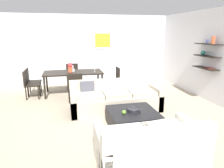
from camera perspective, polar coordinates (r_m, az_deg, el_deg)
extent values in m
plane|color=tan|center=(5.31, 0.94, -8.37)|extent=(18.00, 18.00, 0.00)
cube|color=silver|center=(8.45, -2.79, 9.48)|extent=(8.40, 0.06, 2.70)
cube|color=white|center=(8.39, -2.60, 11.96)|extent=(0.72, 0.02, 0.67)
cube|color=gold|center=(8.37, -2.58, 11.96)|extent=(0.61, 0.01, 0.54)
cube|color=silver|center=(6.85, 25.33, 7.08)|extent=(0.06, 8.20, 2.70)
cube|color=black|center=(6.64, 25.01, 9.98)|extent=(0.28, 0.90, 0.02)
cube|color=black|center=(6.66, 24.70, 6.98)|extent=(0.28, 0.90, 0.02)
cube|color=black|center=(6.71, 24.40, 4.03)|extent=(0.28, 0.90, 0.02)
cylinder|color=#D85933|center=(6.47, 26.21, 10.87)|extent=(0.10, 0.10, 0.22)
sphere|color=teal|center=(6.80, 23.86, 7.88)|extent=(0.14, 0.14, 0.14)
cylinder|color=#4C518C|center=(6.67, 24.82, 10.63)|extent=(0.07, 0.07, 0.12)
cube|color=#4C1E19|center=(6.59, 25.20, 4.02)|extent=(0.20, 0.28, 0.03)
cube|color=#B2A893|center=(5.52, 0.99, -5.13)|extent=(2.36, 0.90, 0.42)
cube|color=#B2A893|center=(5.75, 0.13, -0.27)|extent=(2.36, 0.16, 0.36)
cube|color=#B2A893|center=(5.35, -10.68, -5.00)|extent=(0.14, 0.90, 0.60)
cube|color=#B2A893|center=(5.85, 11.65, -3.39)|extent=(0.14, 0.90, 0.60)
cube|color=#B2A893|center=(5.29, -6.23, -3.13)|extent=(0.67, 0.70, 0.10)
cube|color=#B2A893|center=(5.40, 1.11, -2.66)|extent=(0.67, 0.70, 0.10)
cube|color=#B2A893|center=(5.61, 8.01, -2.18)|extent=(0.67, 0.70, 0.10)
cube|color=#4C4C56|center=(5.47, -6.82, -1.14)|extent=(0.37, 0.14, 0.36)
cube|color=silver|center=(3.49, 10.13, -17.57)|extent=(1.65, 0.90, 0.42)
cube|color=silver|center=(3.00, 13.27, -14.70)|extent=(1.65, 0.16, 0.36)
cube|color=silver|center=(3.78, 21.16, -14.17)|extent=(0.14, 0.90, 0.60)
cube|color=silver|center=(3.25, -2.81, -18.03)|extent=(0.14, 0.90, 0.60)
cube|color=silver|center=(3.53, 15.32, -12.64)|extent=(0.67, 0.70, 0.10)
cube|color=silver|center=(3.28, 4.36, -14.27)|extent=(0.67, 0.70, 0.10)
cube|color=beige|center=(3.16, 12.39, -13.13)|extent=(0.37, 0.17, 0.36)
cube|color=black|center=(4.57, 5.77, -9.70)|extent=(1.02, 1.02, 0.38)
cylinder|color=black|center=(4.46, 5.98, -7.21)|extent=(0.29, 0.29, 0.07)
torus|color=black|center=(4.44, 5.99, -6.79)|extent=(0.29, 0.29, 0.02)
sphere|color=#669E2D|center=(4.31, 3.35, -7.80)|extent=(0.09, 0.09, 0.09)
cube|color=black|center=(6.99, -10.68, 3.15)|extent=(1.92, 0.96, 0.04)
cylinder|color=black|center=(6.69, -18.11, -1.10)|extent=(0.06, 0.06, 0.71)
cylinder|color=black|center=(6.75, -2.73, -0.26)|extent=(0.06, 0.06, 0.71)
cylinder|color=black|center=(7.50, -17.58, 0.55)|extent=(0.06, 0.06, 0.71)
cylinder|color=black|center=(7.56, -3.86, 1.28)|extent=(0.06, 0.06, 0.71)
cube|color=black|center=(7.33, -20.69, 0.59)|extent=(0.44, 0.44, 0.04)
cube|color=black|center=(7.31, -22.40, 2.29)|extent=(0.04, 0.44, 0.43)
cylinder|color=black|center=(7.19, -19.30, -1.40)|extent=(0.04, 0.04, 0.41)
cylinder|color=black|center=(7.53, -19.02, -0.69)|extent=(0.04, 0.04, 0.41)
cylinder|color=black|center=(7.24, -22.13, -1.55)|extent=(0.04, 0.04, 0.41)
cylinder|color=black|center=(7.58, -21.72, -0.83)|extent=(0.04, 0.04, 0.41)
cube|color=black|center=(7.00, 0.03, 0.91)|extent=(0.44, 0.44, 0.04)
cube|color=black|center=(7.00, 1.62, 2.87)|extent=(0.04, 0.44, 0.43)
cylinder|color=black|center=(7.19, -1.69, -0.59)|extent=(0.04, 0.04, 0.41)
cylinder|color=black|center=(6.85, -1.11, -1.33)|extent=(0.04, 0.04, 0.41)
cylinder|color=black|center=(7.27, 1.09, -0.43)|extent=(0.04, 0.04, 0.41)
cylinder|color=black|center=(6.93, 1.81, -1.16)|extent=(0.04, 0.04, 0.41)
cube|color=black|center=(6.27, -10.24, -0.88)|extent=(0.44, 0.44, 0.04)
cube|color=black|center=(6.02, -10.25, 0.79)|extent=(0.44, 0.04, 0.43)
cylinder|color=black|center=(6.52, -8.66, -2.31)|extent=(0.04, 0.04, 0.41)
cylinder|color=black|center=(6.50, -11.82, -2.49)|extent=(0.04, 0.04, 0.41)
cylinder|color=black|center=(6.17, -8.40, -3.23)|extent=(0.04, 0.04, 0.41)
cylinder|color=black|center=(6.16, -11.74, -3.42)|extent=(0.04, 0.04, 0.41)
cube|color=black|center=(6.91, -21.15, -0.23)|extent=(0.44, 0.44, 0.04)
cube|color=black|center=(6.90, -22.96, 1.57)|extent=(0.04, 0.44, 0.43)
cylinder|color=black|center=(6.77, -19.68, -2.36)|extent=(0.04, 0.04, 0.41)
cylinder|color=black|center=(7.12, -19.36, -1.56)|extent=(0.04, 0.04, 0.41)
cylinder|color=black|center=(6.83, -22.67, -2.50)|extent=(0.04, 0.04, 0.41)
cylinder|color=black|center=(7.17, -22.22, -1.70)|extent=(0.04, 0.04, 0.41)
cube|color=black|center=(7.83, -10.84, 2.07)|extent=(0.44, 0.44, 0.04)
cube|color=black|center=(7.98, -10.97, 4.01)|extent=(0.44, 0.04, 0.43)
cylinder|color=black|center=(7.70, -12.04, 0.09)|extent=(0.04, 0.04, 0.41)
cylinder|color=black|center=(7.71, -9.37, 0.24)|extent=(0.04, 0.04, 0.41)
cylinder|color=black|center=(8.05, -12.10, 0.70)|extent=(0.04, 0.04, 0.41)
cylinder|color=black|center=(8.06, -9.54, 0.84)|extent=(0.04, 0.04, 0.41)
cylinder|color=silver|center=(6.57, -10.54, 2.67)|extent=(0.06, 0.06, 0.01)
cylinder|color=silver|center=(6.56, -10.55, 3.06)|extent=(0.01, 0.01, 0.08)
cylinder|color=silver|center=(6.55, -10.59, 3.81)|extent=(0.07, 0.07, 0.09)
cylinder|color=silver|center=(7.40, -10.83, 3.92)|extent=(0.06, 0.06, 0.01)
cylinder|color=silver|center=(7.39, -10.85, 4.20)|extent=(0.01, 0.01, 0.07)
cylinder|color=silver|center=(7.38, -10.87, 4.74)|extent=(0.08, 0.08, 0.07)
cylinder|color=silver|center=(6.93, -4.81, 3.45)|extent=(0.06, 0.06, 0.01)
cylinder|color=silver|center=(6.92, -4.82, 3.77)|extent=(0.01, 0.01, 0.07)
cylinder|color=silver|center=(6.91, -4.84, 4.46)|extent=(0.07, 0.07, 0.09)
cylinder|color=#D85933|center=(6.96, -11.45, 3.93)|extent=(0.15, 0.15, 0.17)
sphere|color=red|center=(6.93, -11.50, 5.10)|extent=(0.16, 0.16, 0.16)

